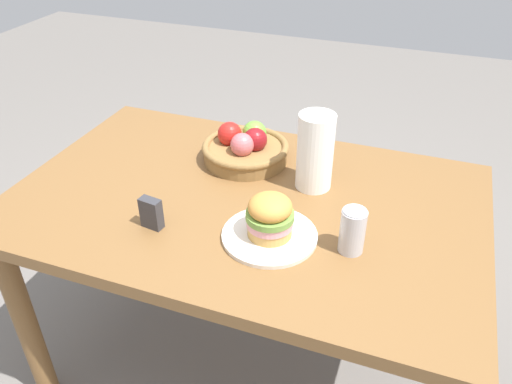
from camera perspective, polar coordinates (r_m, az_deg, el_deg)
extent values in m
plane|color=slate|center=(2.05, -0.98, -18.16)|extent=(8.00, 8.00, 0.00)
cube|color=brown|center=(1.55, -1.24, -1.19)|extent=(1.40, 0.90, 0.04)
cylinder|color=brown|center=(1.85, -24.34, -13.05)|extent=(0.07, 0.07, 0.71)
cylinder|color=brown|center=(2.27, -12.38, -0.83)|extent=(0.07, 0.07, 0.71)
cylinder|color=brown|center=(2.00, 19.94, -7.77)|extent=(0.07, 0.07, 0.71)
cylinder|color=silver|center=(1.38, 1.52, -4.88)|extent=(0.26, 0.26, 0.01)
cylinder|color=tan|center=(1.36, 1.54, -4.19)|extent=(0.12, 0.12, 0.03)
cylinder|color=pink|center=(1.35, 1.55, -3.32)|extent=(0.12, 0.12, 0.02)
cylinder|color=olive|center=(1.34, 1.57, -2.63)|extent=(0.13, 0.13, 0.02)
ellipsoid|color=gold|center=(1.32, 1.58, -1.68)|extent=(0.12, 0.12, 0.07)
cylinder|color=silver|center=(1.32, 10.71, -4.33)|extent=(0.07, 0.07, 0.12)
cylinder|color=silver|center=(1.29, 11.00, -2.11)|extent=(0.06, 0.06, 0.00)
cylinder|color=olive|center=(1.71, -1.17, 4.34)|extent=(0.28, 0.28, 0.05)
torus|color=olive|center=(1.70, -1.18, 5.07)|extent=(0.29, 0.29, 0.02)
sphere|color=maroon|center=(1.68, -0.09, 5.86)|extent=(0.08, 0.08, 0.08)
sphere|color=#6BAD38|center=(1.72, -0.17, 6.61)|extent=(0.08, 0.08, 0.08)
sphere|color=red|center=(1.72, -2.95, 6.48)|extent=(0.08, 0.08, 0.08)
sphere|color=#D16066|center=(1.65, -1.55, 5.29)|extent=(0.08, 0.08, 0.08)
cylinder|color=white|center=(1.54, 6.62, 4.48)|extent=(0.11, 0.11, 0.24)
cube|color=#333338|center=(1.42, -11.61, -2.34)|extent=(0.06, 0.04, 0.09)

